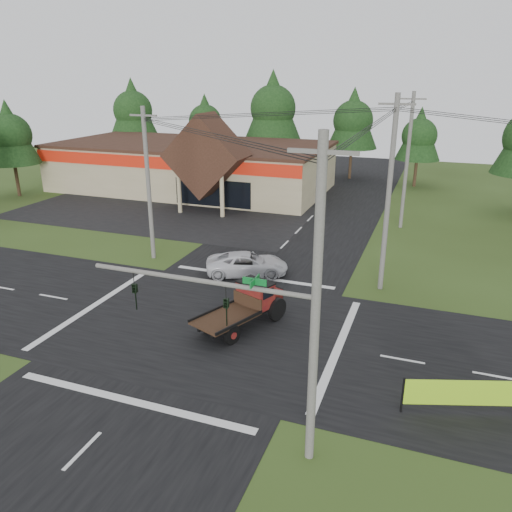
% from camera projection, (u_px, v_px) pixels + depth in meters
% --- Properties ---
extents(ground, '(120.00, 120.00, 0.00)m').
position_uv_depth(ground, '(206.00, 325.00, 26.26)').
color(ground, '#2F4117').
rests_on(ground, ground).
extents(road_ns, '(12.00, 120.00, 0.02)m').
position_uv_depth(road_ns, '(206.00, 325.00, 26.25)').
color(road_ns, black).
rests_on(road_ns, ground).
extents(road_ew, '(120.00, 12.00, 0.02)m').
position_uv_depth(road_ew, '(206.00, 325.00, 26.25)').
color(road_ew, black).
rests_on(road_ew, ground).
extents(parking_apron, '(28.00, 14.00, 0.02)m').
position_uv_depth(parking_apron, '(160.00, 213.00, 47.55)').
color(parking_apron, black).
rests_on(parking_apron, ground).
extents(cvs_building, '(30.40, 18.20, 9.19)m').
position_uv_depth(cvs_building, '(193.00, 165.00, 56.48)').
color(cvs_building, tan).
rests_on(cvs_building, ground).
extents(traffic_signal_mast, '(8.12, 0.24, 7.00)m').
position_uv_depth(traffic_signal_mast, '(264.00, 334.00, 16.24)').
color(traffic_signal_mast, '#595651').
rests_on(traffic_signal_mast, ground).
extents(utility_pole_nr, '(2.00, 0.30, 11.00)m').
position_uv_depth(utility_pole_nr, '(316.00, 309.00, 15.28)').
color(utility_pole_nr, '#595651').
rests_on(utility_pole_nr, ground).
extents(utility_pole_nw, '(2.00, 0.30, 10.50)m').
position_uv_depth(utility_pole_nw, '(148.00, 184.00, 34.07)').
color(utility_pole_nw, '#595651').
rests_on(utility_pole_nw, ground).
extents(utility_pole_ne, '(2.00, 0.30, 11.50)m').
position_uv_depth(utility_pole_ne, '(389.00, 195.00, 28.71)').
color(utility_pole_ne, '#595651').
rests_on(utility_pole_ne, ground).
extents(utility_pole_n, '(2.00, 0.30, 11.20)m').
position_uv_depth(utility_pole_n, '(407.00, 161.00, 41.11)').
color(utility_pole_n, '#595651').
rests_on(utility_pole_n, ground).
extents(tree_row_a, '(6.72, 6.72, 12.12)m').
position_uv_depth(tree_row_a, '(133.00, 108.00, 68.52)').
color(tree_row_a, '#332316').
rests_on(tree_row_a, ground).
extents(tree_row_b, '(5.60, 5.60, 10.10)m').
position_uv_depth(tree_row_b, '(205.00, 120.00, 67.50)').
color(tree_row_b, '#332316').
rests_on(tree_row_b, ground).
extents(tree_row_c, '(7.28, 7.28, 13.13)m').
position_uv_depth(tree_row_c, '(273.00, 106.00, 62.68)').
color(tree_row_c, '#332316').
rests_on(tree_row_c, ground).
extents(tree_row_d, '(6.16, 6.16, 11.11)m').
position_uv_depth(tree_row_d, '(353.00, 119.00, 60.78)').
color(tree_row_d, '#332316').
rests_on(tree_row_d, ground).
extents(tree_row_e, '(5.04, 5.04, 9.09)m').
position_uv_depth(tree_row_e, '(420.00, 134.00, 56.88)').
color(tree_row_e, '#332316').
rests_on(tree_row_e, ground).
extents(tree_side_w, '(5.60, 5.60, 10.10)m').
position_uv_depth(tree_side_w, '(9.00, 133.00, 51.98)').
color(tree_side_w, '#332316').
rests_on(tree_side_w, ground).
extents(antique_flatbed_truck, '(3.94, 5.76, 2.25)m').
position_uv_depth(antique_flatbed_truck, '(241.00, 307.00, 25.65)').
color(antique_flatbed_truck, '#550C15').
rests_on(antique_flatbed_truck, ground).
extents(roadside_banner, '(4.33, 1.55, 1.54)m').
position_uv_depth(roadside_banner, '(460.00, 396.00, 19.13)').
color(roadside_banner, '#91CF1B').
rests_on(roadside_banner, ground).
extents(white_pickup, '(5.84, 4.25, 1.48)m').
position_uv_depth(white_pickup, '(247.00, 264.00, 32.64)').
color(white_pickup, silver).
rests_on(white_pickup, ground).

